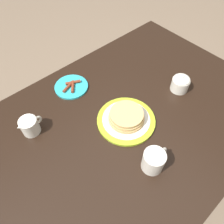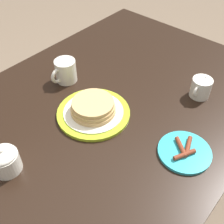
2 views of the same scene
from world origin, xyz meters
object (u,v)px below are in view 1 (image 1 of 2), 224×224
pancake_plate (126,118)px  sugar_bowl (181,83)px  side_plate_bacon (71,87)px  coffee_mug (154,160)px  creamer_pitcher (29,126)px

pancake_plate → sugar_bowl: size_ratio=2.83×
pancake_plate → sugar_bowl: 0.33m
side_plate_bacon → sugar_bowl: bearing=-42.9°
sugar_bowl → coffee_mug: bearing=-155.4°
pancake_plate → creamer_pitcher: creamer_pitcher is taller
creamer_pitcher → sugar_bowl: (0.66, -0.26, 0.00)m
side_plate_bacon → sugar_bowl: (0.39, -0.36, 0.04)m
pancake_plate → sugar_bowl: sugar_bowl is taller
pancake_plate → coffee_mug: size_ratio=2.25×
creamer_pitcher → coffee_mug: bearing=-59.3°
side_plate_bacon → coffee_mug: coffee_mug is taller
pancake_plate → creamer_pitcher: (-0.33, 0.23, 0.02)m
pancake_plate → side_plate_bacon: bearing=100.4°
creamer_pitcher → sugar_bowl: 0.71m
coffee_mug → sugar_bowl: same height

